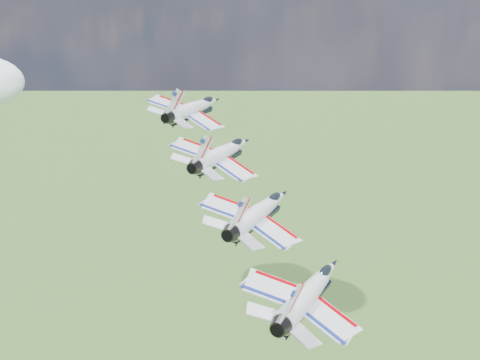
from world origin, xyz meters
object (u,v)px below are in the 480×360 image
at_px(jet_2, 260,211).
at_px(jet_3, 310,291).
at_px(jet_0, 194,108).
at_px(jet_1, 223,153).

bearing_deg(jet_2, jet_3, -44.86).
distance_m(jet_2, jet_3, 11.90).
bearing_deg(jet_3, jet_0, 135.14).
distance_m(jet_0, jet_2, 23.81).
height_order(jet_0, jet_3, jet_0).
bearing_deg(jet_1, jet_2, -44.86).
bearing_deg(jet_3, jet_2, 135.14).
relative_size(jet_0, jet_1, 1.00).
height_order(jet_0, jet_2, jet_0).
bearing_deg(jet_3, jet_1, 135.14).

